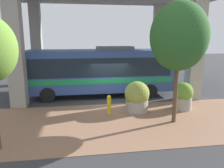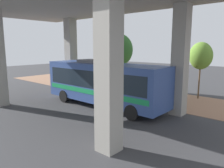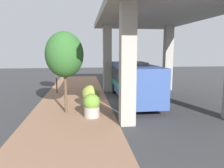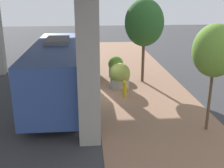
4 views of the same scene
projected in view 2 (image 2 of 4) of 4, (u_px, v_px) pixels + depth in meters
name	position (u px, v px, depth m)	size (l,w,h in m)	color
ground_plane	(118.00, 100.00, 19.01)	(80.00, 80.00, 0.00)	#38383A
sidewalk_strip	(138.00, 94.00, 21.23)	(6.00, 40.00, 0.02)	#936B51
overpass	(81.00, 13.00, 14.88)	(9.40, 19.40, 7.85)	#9E998E
bus	(104.00, 82.00, 16.65)	(2.80, 10.29, 3.55)	#334C8C
fire_hydrant	(134.00, 91.00, 19.91)	(0.49, 0.24, 1.07)	gold
planter_front	(98.00, 83.00, 22.63)	(1.15, 1.15, 1.63)	#9E998E
planter_middle	(119.00, 86.00, 20.82)	(1.40, 1.40, 1.77)	#9E998E
street_tree_near	(120.00, 50.00, 22.53)	(2.69, 2.69, 5.84)	brown
street_tree_far	(201.00, 56.00, 18.75)	(1.96, 1.96, 4.96)	brown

